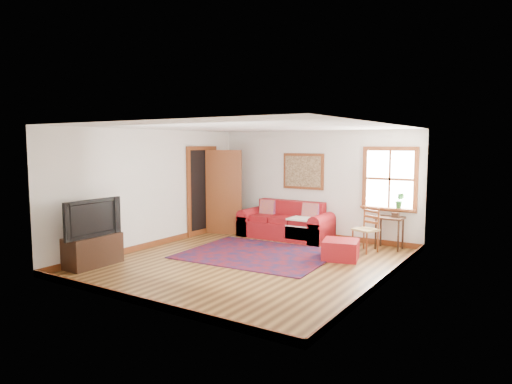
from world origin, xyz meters
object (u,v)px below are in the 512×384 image
Objects in this scene: side_table at (390,223)px; ladder_back_chair at (367,228)px; red_leather_sofa at (286,226)px; red_ottoman at (341,250)px; media_cabinet at (93,251)px.

side_table is 0.75× the size of ladder_back_chair.
red_leather_sofa is 2.41m from side_table.
side_table is (0.53, 1.36, 0.37)m from red_ottoman.
red_ottoman is at bearing -33.49° from red_leather_sofa.
red_ottoman is at bearing -111.14° from side_table.
red_ottoman is 0.71× the size of ladder_back_chair.
red_ottoman is 0.64× the size of media_cabinet.
ladder_back_chair is (-0.32, -0.46, -0.07)m from side_table.
red_ottoman is 0.95× the size of side_table.
red_leather_sofa is 3.19× the size of side_table.
ladder_back_chair is 0.90× the size of media_cabinet.
ladder_back_chair is at bearing -124.98° from side_table.
ladder_back_chair is (0.20, 0.90, 0.31)m from red_ottoman.
media_cabinet is at bearing -156.42° from red_ottoman.
media_cabinet is at bearing -134.34° from side_table.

